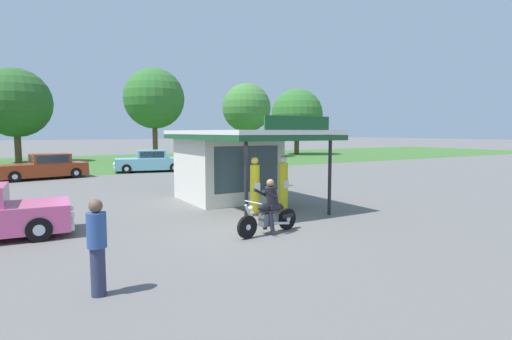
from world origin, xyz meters
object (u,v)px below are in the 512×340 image
motorcycle_with_rider (269,211)px  bystander_chatting_near_pumps (97,245)px  parked_car_back_row_far_left (239,159)px  bystander_strolling_foreground (278,170)px  gas_pump_offside (283,186)px  gas_pump_nearside (255,188)px  parked_car_back_row_centre_right (45,167)px  parked_car_second_row_spare (150,162)px

motorcycle_with_rider → bystander_chatting_near_pumps: bystander_chatting_near_pumps is taller
parked_car_back_row_far_left → bystander_strolling_foreground: (-3.99, -12.04, 0.22)m
gas_pump_offside → bystander_chatting_near_pumps: gas_pump_offside is taller
bystander_chatting_near_pumps → gas_pump_nearside: bearing=38.1°
parked_car_back_row_far_left → motorcycle_with_rider: bearing=-115.6°
parked_car_back_row_far_left → bystander_strolling_foreground: bystander_strolling_foreground is taller
motorcycle_with_rider → parked_car_back_row_centre_right: 19.14m
gas_pump_nearside → bystander_strolling_foreground: size_ratio=1.21×
parked_car_back_row_centre_right → bystander_strolling_foreground: 14.77m
motorcycle_with_rider → bystander_strolling_foreground: bearing=55.2°
parked_car_second_row_spare → bystander_chatting_near_pumps: (-7.01, -21.82, 0.21)m
parked_car_second_row_spare → parked_car_back_row_far_left: 7.69m
bystander_strolling_foreground → parked_car_back_row_far_left: bearing=71.7°
gas_pump_offside → parked_car_back_row_far_left: (7.54, 17.79, -0.27)m
gas_pump_offside → motorcycle_with_rider: size_ratio=0.94×
gas_pump_nearside → parked_car_second_row_spare: (1.08, 17.18, -0.22)m
gas_pump_offside → parked_car_back_row_far_left: gas_pump_offside is taller
gas_pump_nearside → motorcycle_with_rider: 2.66m
parked_car_back_row_centre_right → bystander_chatting_near_pumps: 20.68m
gas_pump_nearside → bystander_chatting_near_pumps: 7.53m
gas_pump_offside → parked_car_second_row_spare: bearing=90.4°
bystander_strolling_foreground → parked_car_back_row_centre_right: bearing=135.9°
gas_pump_nearside → parked_car_back_row_far_left: (8.75, 17.79, -0.27)m
motorcycle_with_rider → parked_car_second_row_spare: (2.04, 19.65, 0.06)m
gas_pump_nearside → bystander_chatting_near_pumps: bearing=-141.9°
parked_car_second_row_spare → parked_car_back_row_centre_right: bearing=-170.6°
parked_car_back_row_centre_right → gas_pump_offside: bearing=-66.3°
parked_car_second_row_spare → bystander_chatting_near_pumps: 22.92m
bystander_strolling_foreground → parked_car_second_row_spare: bearing=107.8°
parked_car_second_row_spare → parked_car_back_row_far_left: parked_car_second_row_spare is taller
bystander_strolling_foreground → motorcycle_with_rider: bearing=-124.8°
parked_car_back_row_far_left → bystander_chatting_near_pumps: 26.81m
parked_car_second_row_spare → bystander_strolling_foreground: bystander_strolling_foreground is taller
gas_pump_nearside → parked_car_back_row_centre_right: size_ratio=0.38×
gas_pump_nearside → gas_pump_offside: gas_pump_offside is taller
motorcycle_with_rider → parked_car_back_row_far_left: bearing=64.4°
bystander_strolling_foreground → gas_pump_nearside: bearing=-129.6°
parked_car_second_row_spare → parked_car_back_row_far_left: size_ratio=1.00×
gas_pump_nearside → parked_car_second_row_spare: gas_pump_nearside is taller
gas_pump_nearside → parked_car_back_row_far_left: gas_pump_nearside is taller
parked_car_back_row_far_left → bystander_strolling_foreground: 12.68m
gas_pump_nearside → bystander_strolling_foreground: (4.76, 5.75, -0.04)m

